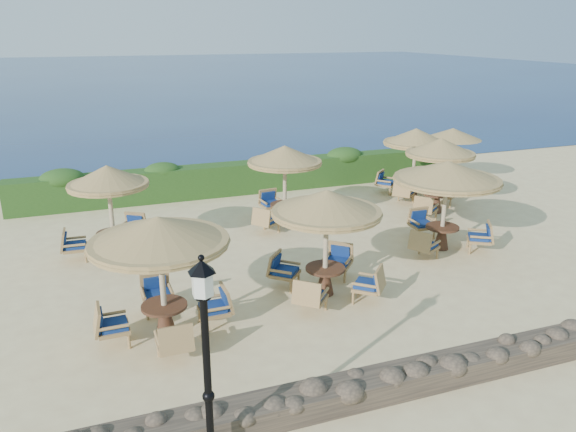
{
  "coord_description": "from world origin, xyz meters",
  "views": [
    {
      "loc": [
        -6.04,
        -13.56,
        6.19
      ],
      "look_at": [
        -1.06,
        0.16,
        1.3
      ],
      "focal_mm": 35.0,
      "sensor_mm": 36.0,
      "label": 1
    }
  ],
  "objects_px": {
    "lamp_post": "(207,375)",
    "cafe_set_4": "(285,171)",
    "cafe_set_2": "(446,185)",
    "extra_parasol": "(453,134)",
    "cafe_set_0": "(160,254)",
    "cafe_set_3": "(110,197)",
    "cafe_set_5": "(415,153)",
    "cafe_set_1": "(326,226)",
    "cafe_set_6": "(440,159)"
  },
  "relations": [
    {
      "from": "cafe_set_3",
      "to": "cafe_set_6",
      "type": "distance_m",
      "value": 10.93
    },
    {
      "from": "lamp_post",
      "to": "cafe_set_6",
      "type": "distance_m",
      "value": 13.69
    },
    {
      "from": "cafe_set_6",
      "to": "extra_parasol",
      "type": "bearing_deg",
      "value": 48.24
    },
    {
      "from": "cafe_set_4",
      "to": "extra_parasol",
      "type": "bearing_deg",
      "value": 15.29
    },
    {
      "from": "lamp_post",
      "to": "cafe_set_3",
      "type": "height_order",
      "value": "lamp_post"
    },
    {
      "from": "cafe_set_6",
      "to": "cafe_set_3",
      "type": "bearing_deg",
      "value": -178.54
    },
    {
      "from": "cafe_set_3",
      "to": "cafe_set_5",
      "type": "relative_size",
      "value": 1.04
    },
    {
      "from": "lamp_post",
      "to": "cafe_set_0",
      "type": "bearing_deg",
      "value": 91.27
    },
    {
      "from": "cafe_set_2",
      "to": "cafe_set_3",
      "type": "xyz_separation_m",
      "value": [
        -9.08,
        2.74,
        -0.22
      ]
    },
    {
      "from": "cafe_set_0",
      "to": "cafe_set_3",
      "type": "bearing_deg",
      "value": 98.33
    },
    {
      "from": "cafe_set_2",
      "to": "cafe_set_5",
      "type": "height_order",
      "value": "same"
    },
    {
      "from": "cafe_set_0",
      "to": "cafe_set_1",
      "type": "xyz_separation_m",
      "value": [
        3.94,
        0.62,
        -0.07
      ]
    },
    {
      "from": "cafe_set_4",
      "to": "cafe_set_5",
      "type": "bearing_deg",
      "value": 13.42
    },
    {
      "from": "cafe_set_2",
      "to": "cafe_set_3",
      "type": "height_order",
      "value": "same"
    },
    {
      "from": "cafe_set_4",
      "to": "cafe_set_2",
      "type": "bearing_deg",
      "value": -45.32
    },
    {
      "from": "cafe_set_1",
      "to": "cafe_set_3",
      "type": "bearing_deg",
      "value": 137.33
    },
    {
      "from": "lamp_post",
      "to": "cafe_set_4",
      "type": "height_order",
      "value": "lamp_post"
    },
    {
      "from": "lamp_post",
      "to": "cafe_set_1",
      "type": "distance_m",
      "value": 6.03
    },
    {
      "from": "extra_parasol",
      "to": "cafe_set_1",
      "type": "distance_m",
      "value": 11.44
    },
    {
      "from": "cafe_set_5",
      "to": "lamp_post",
      "type": "bearing_deg",
      "value": -132.84
    },
    {
      "from": "cafe_set_4",
      "to": "cafe_set_1",
      "type": "bearing_deg",
      "value": -98.92
    },
    {
      "from": "cafe_set_2",
      "to": "cafe_set_4",
      "type": "bearing_deg",
      "value": 134.68
    },
    {
      "from": "cafe_set_0",
      "to": "cafe_set_1",
      "type": "height_order",
      "value": "same"
    },
    {
      "from": "cafe_set_0",
      "to": "cafe_set_3",
      "type": "height_order",
      "value": "same"
    },
    {
      "from": "cafe_set_0",
      "to": "cafe_set_4",
      "type": "distance_m",
      "value": 7.52
    },
    {
      "from": "cafe_set_2",
      "to": "extra_parasol",
      "type": "bearing_deg",
      "value": 53.26
    },
    {
      "from": "lamp_post",
      "to": "cafe_set_4",
      "type": "relative_size",
      "value": 1.2
    },
    {
      "from": "cafe_set_3",
      "to": "cafe_set_6",
      "type": "xyz_separation_m",
      "value": [
        10.92,
        0.28,
        0.17
      ]
    },
    {
      "from": "cafe_set_1",
      "to": "cafe_set_4",
      "type": "distance_m",
      "value": 5.26
    },
    {
      "from": "cafe_set_1",
      "to": "cafe_set_5",
      "type": "relative_size",
      "value": 1.0
    },
    {
      "from": "cafe_set_0",
      "to": "cafe_set_6",
      "type": "distance_m",
      "value": 11.45
    },
    {
      "from": "cafe_set_1",
      "to": "cafe_set_5",
      "type": "bearing_deg",
      "value": 45.14
    },
    {
      "from": "extra_parasol",
      "to": "cafe_set_3",
      "type": "bearing_deg",
      "value": -167.13
    },
    {
      "from": "extra_parasol",
      "to": "cafe_set_0",
      "type": "relative_size",
      "value": 0.84
    },
    {
      "from": "lamp_post",
      "to": "cafe_set_2",
      "type": "height_order",
      "value": "lamp_post"
    },
    {
      "from": "extra_parasol",
      "to": "cafe_set_5",
      "type": "relative_size",
      "value": 0.91
    },
    {
      "from": "cafe_set_4",
      "to": "cafe_set_0",
      "type": "bearing_deg",
      "value": -129.28
    },
    {
      "from": "cafe_set_1",
      "to": "lamp_post",
      "type": "bearing_deg",
      "value": -129.73
    },
    {
      "from": "cafe_set_0",
      "to": "cafe_set_1",
      "type": "bearing_deg",
      "value": 8.97
    },
    {
      "from": "cafe_set_2",
      "to": "cafe_set_3",
      "type": "bearing_deg",
      "value": 163.2
    },
    {
      "from": "lamp_post",
      "to": "extra_parasol",
      "type": "height_order",
      "value": "lamp_post"
    },
    {
      "from": "cafe_set_1",
      "to": "cafe_set_0",
      "type": "bearing_deg",
      "value": -171.03
    },
    {
      "from": "extra_parasol",
      "to": "cafe_set_1",
      "type": "height_order",
      "value": "cafe_set_1"
    },
    {
      "from": "cafe_set_0",
      "to": "cafe_set_5",
      "type": "height_order",
      "value": "same"
    },
    {
      "from": "cafe_set_3",
      "to": "cafe_set_4",
      "type": "bearing_deg",
      "value": 9.28
    },
    {
      "from": "lamp_post",
      "to": "extra_parasol",
      "type": "bearing_deg",
      "value": 43.6
    },
    {
      "from": "cafe_set_0",
      "to": "cafe_set_2",
      "type": "height_order",
      "value": "same"
    },
    {
      "from": "cafe_set_1",
      "to": "cafe_set_3",
      "type": "distance_m",
      "value": 6.34
    },
    {
      "from": "cafe_set_1",
      "to": "cafe_set_2",
      "type": "distance_m",
      "value": 4.68
    },
    {
      "from": "extra_parasol",
      "to": "cafe_set_4",
      "type": "xyz_separation_m",
      "value": [
        -7.93,
        -2.17,
        -0.36
      ]
    }
  ]
}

